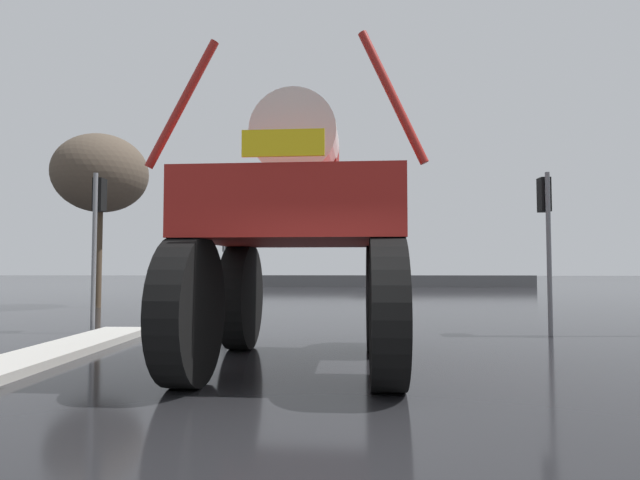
% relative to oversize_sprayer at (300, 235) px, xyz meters
% --- Properties ---
extents(ground_plane, '(120.00, 120.00, 0.00)m').
position_rel_oversize_sprayer_xyz_m(ground_plane, '(0.51, 14.06, -2.19)').
color(ground_plane, black).
extents(median_island, '(1.13, 8.89, 0.15)m').
position_rel_oversize_sprayer_xyz_m(median_island, '(-4.59, -0.55, -2.11)').
color(median_island, '#B2AFA8').
rests_on(median_island, ground).
extents(oversize_sprayer, '(3.90, 5.36, 4.86)m').
position_rel_oversize_sprayer_xyz_m(oversize_sprayer, '(0.00, 0.00, 0.00)').
color(oversize_sprayer, black).
rests_on(oversize_sprayer, ground).
extents(sedan_ahead, '(2.22, 4.26, 1.52)m').
position_rel_oversize_sprayer_xyz_m(sedan_ahead, '(3.02, 18.11, -1.47)').
color(sedan_ahead, maroon).
rests_on(sedan_ahead, ground).
extents(traffic_signal_near_left, '(0.24, 0.54, 3.99)m').
position_rel_oversize_sprayer_xyz_m(traffic_signal_near_left, '(-5.45, 3.98, 0.72)').
color(traffic_signal_near_left, slate).
rests_on(traffic_signal_near_left, ground).
extents(traffic_signal_near_right, '(0.24, 0.54, 3.92)m').
position_rel_oversize_sprayer_xyz_m(traffic_signal_near_right, '(5.68, 3.98, 0.67)').
color(traffic_signal_near_right, slate).
rests_on(traffic_signal_near_right, ground).
extents(traffic_signal_far_left, '(0.24, 0.55, 3.41)m').
position_rel_oversize_sprayer_xyz_m(traffic_signal_far_left, '(-6.07, 20.65, 0.30)').
color(traffic_signal_far_left, slate).
rests_on(traffic_signal_far_left, ground).
extents(bare_tree_left, '(3.69, 3.69, 6.94)m').
position_rel_oversize_sprayer_xyz_m(bare_tree_left, '(-8.97, 11.28, 3.17)').
color(bare_tree_left, '#473828').
rests_on(bare_tree_left, ground).
extents(roadside_barrier, '(30.26, 0.24, 0.90)m').
position_rel_oversize_sprayer_xyz_m(roadside_barrier, '(0.51, 30.88, -1.74)').
color(roadside_barrier, '#59595B').
rests_on(roadside_barrier, ground).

